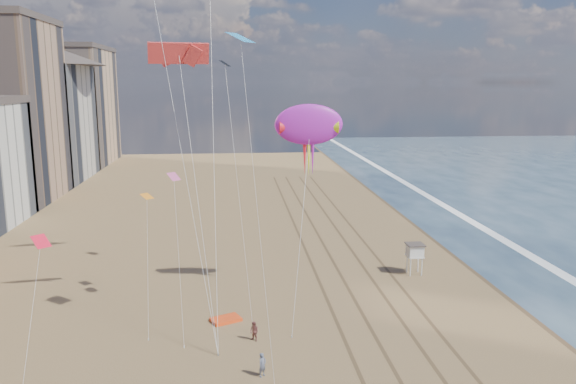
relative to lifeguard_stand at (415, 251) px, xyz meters
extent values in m
plane|color=#42301E|center=(10.47, 9.20, -2.39)|extent=(260.00, 260.00, 0.00)
plane|color=white|center=(14.67, 9.20, -2.39)|extent=(260.00, 260.00, 0.00)
cube|color=brown|center=(-9.73, -0.80, -2.38)|extent=(0.28, 120.00, 0.01)
cube|color=brown|center=(-7.33, -0.80, -2.38)|extent=(0.28, 120.00, 0.01)
cube|color=brown|center=(-4.53, -0.80, -2.38)|extent=(0.28, 120.00, 0.01)
cube|color=brown|center=(-2.33, -0.80, -2.38)|extent=(0.28, 120.00, 0.01)
cube|color=#BCB2A3|center=(-54.03, 61.20, 8.61)|extent=(15.00, 22.00, 22.00)
cone|color=#473D38|center=(-54.03, 61.20, 21.81)|extent=(34.22, 34.22, 4.40)
cube|color=tan|center=(-54.53, 83.20, 10.61)|extent=(16.00, 24.00, 26.00)
cube|color=#473D38|center=(-54.53, 83.20, 24.11)|extent=(16.32, 24.48, 1.00)
cylinder|color=white|center=(-0.57, -0.57, -1.53)|extent=(0.11, 0.11, 1.72)
cylinder|color=white|center=(0.57, -0.57, -1.53)|extent=(0.11, 0.11, 1.72)
cylinder|color=white|center=(-0.57, 0.57, -1.53)|extent=(0.11, 0.11, 1.72)
cylinder|color=white|center=(0.57, 0.57, -1.53)|extent=(0.11, 0.11, 1.72)
cube|color=white|center=(0.00, 0.00, -0.53)|extent=(1.53, 1.53, 0.11)
cube|color=white|center=(0.00, 0.00, 0.04)|extent=(1.43, 1.43, 1.05)
cube|color=#473D38|center=(0.00, 0.00, 0.66)|extent=(1.72, 1.72, 0.10)
cube|color=#F74514|center=(-18.52, -9.49, -2.26)|extent=(2.67, 2.27, 0.26)
ellipsoid|color=#AF1CB6|center=(-11.28, -4.57, 12.85)|extent=(5.11, 0.96, 3.03)
cone|color=red|center=(-13.10, -4.57, 12.62)|extent=(1.37, 1.14, 1.14)
cone|color=#EDFF1A|center=(-9.45, -4.57, 12.62)|extent=(1.37, 1.14, 1.14)
cylinder|color=silver|center=(-12.43, -8.78, 4.66)|extent=(0.03, 0.03, 16.59)
imported|color=slate|center=(-16.05, -18.36, -1.59)|extent=(0.69, 0.68, 1.60)
imported|color=brown|center=(-16.38, -13.22, -1.65)|extent=(0.92, 0.90, 1.49)
cube|color=red|center=(-21.53, -8.95, 18.44)|extent=(4.48, 1.51, 1.54)
plane|color=orange|center=(-25.06, -4.21, 6.85)|extent=(1.45, 1.45, 0.37)
plane|color=#278DD3|center=(-17.08, -14.62, 19.16)|extent=(2.26, 2.29, 0.68)
plane|color=red|center=(-30.15, -15.49, 6.26)|extent=(1.58, 1.58, 0.68)
plane|color=#CB4E88|center=(-22.42, -7.21, 9.00)|extent=(1.35, 1.33, 0.55)
plane|color=black|center=(-18.29, -0.35, 18.00)|extent=(1.24, 1.32, 0.55)
camera|label=1|loc=(-17.62, -51.78, 16.33)|focal=35.00mm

